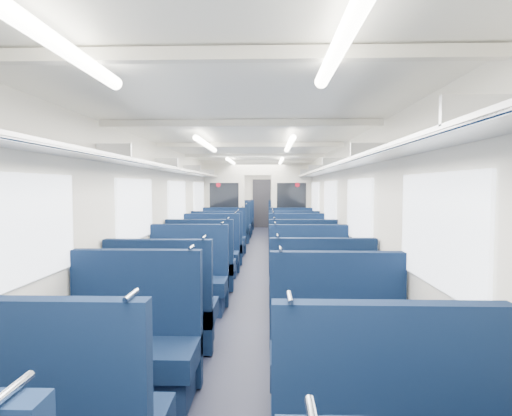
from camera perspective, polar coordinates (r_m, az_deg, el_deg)
floor at (r=8.06m, az=-0.23°, el=-9.16°), size 2.80×18.00×0.01m
ceiling at (r=7.91m, az=-0.24°, el=7.72°), size 2.80×18.00×0.01m
wall_left at (r=8.07m, az=-10.22°, el=-0.77°), size 0.02×18.00×2.35m
dado_left at (r=8.16m, az=-10.06°, el=-6.56°), size 0.03×17.90×0.70m
wall_right at (r=7.97m, az=9.87°, el=-0.81°), size 0.02×18.00×2.35m
dado_right at (r=8.07m, az=9.71°, el=-6.67°), size 0.03×17.90×0.70m
wall_far at (r=16.89m, az=0.81°, el=1.25°), size 2.80×0.02×2.35m
luggage_rack_left at (r=8.02m, az=-8.97°, el=4.92°), size 0.36×17.40×0.18m
luggage_rack_right at (r=7.94m, az=8.58°, el=4.95°), size 0.36×17.40×0.18m
windows at (r=7.43m, az=-0.36°, el=0.84°), size 2.78×15.60×0.75m
ceiling_fittings at (r=7.64m, az=-0.30°, el=7.43°), size 2.70×16.06×0.11m
end_door at (r=16.83m, az=0.81°, el=0.65°), size 0.75×0.06×2.00m
bulkhead at (r=10.54m, az=0.26°, el=0.48°), size 2.80×0.10×2.35m
seat_6 at (r=3.61m, az=-17.10°, el=-18.79°), size 1.09×0.60×1.21m
seat_7 at (r=3.43m, az=11.70°, el=-19.91°), size 1.09×0.60×1.21m
seat_8 at (r=4.47m, az=-13.01°, el=-14.38°), size 1.09×0.60×1.21m
seat_9 at (r=4.51m, az=9.06°, el=-14.19°), size 1.09×0.60×1.21m
seat_10 at (r=5.70m, az=-9.61°, el=-10.51°), size 1.09×0.60×1.21m
seat_11 at (r=5.61m, az=7.54°, el=-10.73°), size 1.09×0.60×1.21m
seat_12 at (r=6.78m, az=-7.72°, el=-8.31°), size 1.09×0.60×1.21m
seat_13 at (r=6.76m, az=6.52°, el=-8.35°), size 1.09×0.60×1.21m
seat_14 at (r=7.84m, az=-6.40°, el=-6.75°), size 1.09×0.60×1.21m
seat_15 at (r=7.91m, az=5.80°, el=-6.67°), size 1.09×0.60×1.21m
seat_16 at (r=8.89m, az=-5.42°, el=-5.58°), size 1.09×0.60×1.21m
seat_17 at (r=8.95m, az=5.32°, el=-5.53°), size 1.09×0.60×1.21m
seat_18 at (r=10.09m, az=-4.56°, el=-4.54°), size 1.09×0.60×1.21m
seat_19 at (r=9.98m, az=4.94°, el=-4.63°), size 1.09×0.60×1.21m
seat_20 at (r=12.17m, az=-3.47°, el=-3.24°), size 1.09×0.60×1.21m
seat_21 at (r=12.10m, az=4.38°, el=-3.28°), size 1.09×0.60×1.21m
seat_22 at (r=13.24m, az=-3.05°, el=-2.73°), size 1.09×0.60×1.21m
seat_23 at (r=13.21m, az=4.15°, el=-2.75°), size 1.09×0.60×1.21m
seat_24 at (r=14.43m, az=-2.65°, el=-2.25°), size 1.09×0.60×1.21m
seat_25 at (r=14.42m, az=3.95°, el=-2.26°), size 1.09×0.60×1.21m
seat_26 at (r=15.54m, az=-2.34°, el=-1.87°), size 1.09×0.60×1.21m
seat_27 at (r=15.42m, az=3.80°, el=-1.91°), size 1.09×0.60×1.21m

